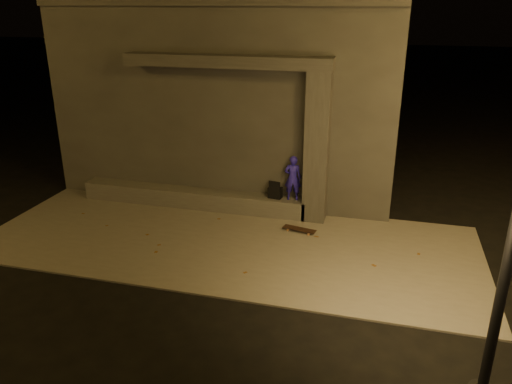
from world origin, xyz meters
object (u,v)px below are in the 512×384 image
(skateboarder, at_px, (293,178))
(backpack, at_px, (275,192))
(column, at_px, (317,148))
(skateboard, at_px, (299,229))

(skateboarder, xyz_separation_m, backpack, (-0.43, 0.00, -0.40))
(column, distance_m, skateboarder, 0.97)
(skateboard, bearing_deg, backpack, 143.85)
(skateboarder, bearing_deg, column, 171.35)
(skateboarder, bearing_deg, backpack, -8.65)
(column, height_order, skateboard, column)
(backpack, xyz_separation_m, skateboard, (0.78, -0.87, -0.54))
(skateboarder, height_order, backpack, skateboarder)
(skateboarder, relative_size, skateboard, 1.40)
(backpack, distance_m, skateboard, 1.29)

